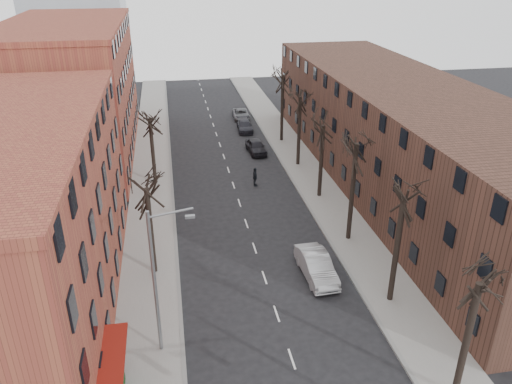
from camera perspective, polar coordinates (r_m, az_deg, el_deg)
sidewalk_left at (r=51.87m, az=-11.84°, el=1.54°), size 4.00×90.00×0.15m
sidewalk_right at (r=53.61m, az=5.48°, el=2.78°), size 4.00×90.00×0.15m
building_left_near at (r=32.83m, az=-27.20°, el=-3.91°), size 12.00×26.00×12.00m
building_left_far at (r=59.11m, az=-20.24°, el=10.56°), size 12.00×28.00×14.00m
building_right at (r=50.30m, az=16.10°, el=6.35°), size 12.00×50.00×10.00m
tree_right_b at (r=34.70m, az=15.00°, el=-11.89°), size 5.20×5.20×10.80m
tree_right_c at (r=40.77m, az=10.46°, el=-5.33°), size 5.20×5.20×11.60m
tree_right_d at (r=47.42m, az=7.21°, el=-0.52°), size 5.20×5.20×10.00m
tree_right_e at (r=54.43m, az=4.79°, el=3.08°), size 5.20×5.20×10.80m
tree_right_f at (r=61.69m, az=2.92°, el=5.85°), size 5.20×5.20×11.60m
tree_left_a at (r=36.89m, az=-11.46°, el=-9.01°), size 5.20×5.20×9.50m
tree_left_b at (r=50.96m, az=-11.39°, el=1.06°), size 5.20×5.20×9.50m
streetlight at (r=27.43m, az=-11.21°, el=-9.56°), size 2.45×0.22×9.03m
silver_sedan at (r=35.58m, az=6.91°, el=-8.39°), size 2.03×5.27×1.71m
parked_car_near at (r=57.54m, az=-0.01°, el=5.24°), size 2.13×4.64×1.54m
parked_car_mid at (r=65.17m, az=-1.29°, el=7.56°), size 2.13×4.69×1.33m
parked_car_far at (r=70.38m, az=-1.74°, el=8.88°), size 2.27×4.69×1.29m
pedestrian_crossing at (r=48.87m, az=-0.11°, el=1.72°), size 0.58×1.16×1.90m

